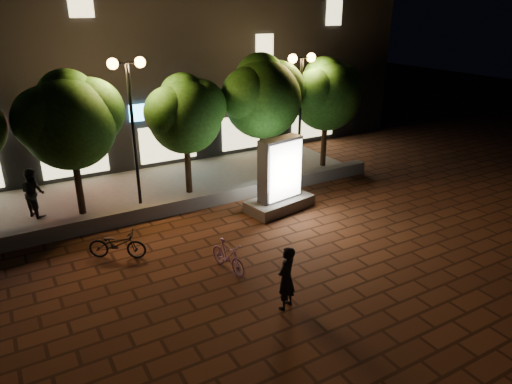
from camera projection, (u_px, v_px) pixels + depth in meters
ground at (245, 257)px, 13.55m from camera, size 80.00×80.00×0.00m
retaining_wall at (191, 202)px, 16.68m from camera, size 16.00×0.45×0.50m
sidewalk at (168, 186)px, 18.76m from camera, size 16.00×5.00×0.08m
building_block at (113, 47)px, 22.13m from camera, size 28.00×8.12×11.30m
tree_left at (70, 117)px, 15.06m from camera, size 3.60×3.00×4.89m
tree_mid at (185, 111)px, 17.00m from camera, size 3.24×2.70×4.50m
tree_right at (263, 94)px, 18.40m from camera, size 3.72×3.10×5.07m
tree_far_right at (327, 92)px, 19.96m from camera, size 3.48×2.90×4.76m
street_lamp_left at (130, 95)px, 15.54m from camera, size 1.26×0.36×5.18m
street_lamp_right at (301, 83)px, 18.83m from camera, size 1.26×0.36×4.98m
ad_kiosk at (280, 181)px, 16.37m from camera, size 2.61×1.62×2.63m
scooter_pink at (228, 256)px, 12.72m from camera, size 0.66×1.51×0.88m
rider at (286, 278)px, 11.00m from camera, size 0.71×0.62×1.63m
scooter_parked at (117, 244)px, 13.36m from camera, size 1.72×1.39×0.88m
pedestrian at (33, 192)px, 15.74m from camera, size 0.96×1.04×1.71m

